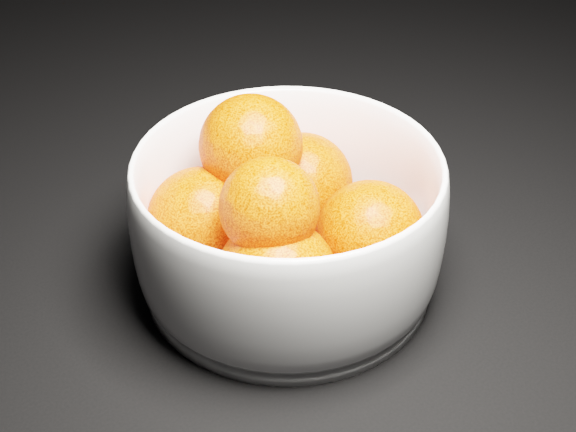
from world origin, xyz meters
TOP-DOWN VIEW (x-y plane):
  - ground at (0.00, 0.00)m, footprint 3.00×3.00m
  - bowl at (-0.25, -0.25)m, footprint 0.23×0.23m
  - orange_pile at (-0.26, -0.25)m, footprint 0.17×0.17m

SIDE VIEW (x-z plane):
  - ground at x=0.00m, z-range 0.00..0.00m
  - bowl at x=-0.25m, z-range 0.00..0.11m
  - orange_pile at x=-0.26m, z-range 0.00..0.13m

